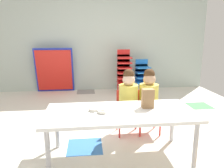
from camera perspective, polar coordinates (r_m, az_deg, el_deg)
ground_plane at (r=3.23m, az=0.87°, el=-12.26°), size 5.31×5.04×0.02m
back_wall at (r=5.44m, az=-2.53°, el=12.28°), size 5.31×0.10×2.62m
craft_table at (r=2.36m, az=2.21°, el=-8.37°), size 1.63×0.73×0.55m
seated_child_near_camera at (r=2.94m, az=4.39°, el=-3.16°), size 0.32×0.31×0.92m
seated_child_middle_seat at (r=3.00m, az=9.74°, el=-2.95°), size 0.33×0.33×0.92m
kid_chair_red_stack at (r=5.11m, az=3.24°, el=3.98°), size 0.32×0.30×1.04m
kid_chair_blue_stack at (r=5.23m, az=8.10°, el=2.72°), size 0.32×0.30×0.80m
folded_activity_table at (r=5.36m, az=-15.12°, el=3.52°), size 0.90×0.29×1.09m
paper_bag_brown at (r=2.46m, az=9.53°, el=-3.80°), size 0.13×0.09×0.22m
paper_plate_near_edge at (r=2.35m, az=-4.93°, el=-7.20°), size 0.18×0.18×0.01m
paper_plate_center_table at (r=2.50m, az=-11.43°, el=-6.19°), size 0.18×0.18×0.01m
donut_powdered_on_plate at (r=2.34m, az=-4.94°, el=-6.74°), size 0.11×0.11×0.03m
donut_powdered_loose at (r=2.29m, az=-2.62°, el=-7.36°), size 0.11×0.11×0.03m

